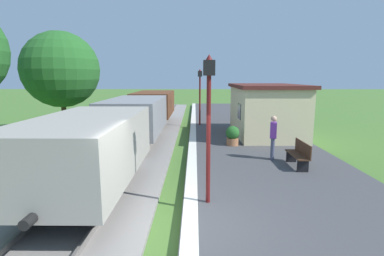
% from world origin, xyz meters
% --- Properties ---
extents(ground_plane, '(160.00, 160.00, 0.00)m').
position_xyz_m(ground_plane, '(0.00, 0.00, 0.00)').
color(ground_plane, '#47702D').
extents(platform_slab, '(6.00, 60.00, 0.25)m').
position_xyz_m(platform_slab, '(3.20, 0.00, 0.12)').
color(platform_slab, '#424244').
rests_on(platform_slab, ground).
extents(platform_edge_stripe, '(0.36, 60.00, 0.01)m').
position_xyz_m(platform_edge_stripe, '(0.40, 0.00, 0.25)').
color(platform_edge_stripe, silver).
rests_on(platform_edge_stripe, platform_slab).
extents(track_ballast, '(3.80, 60.00, 0.12)m').
position_xyz_m(track_ballast, '(-2.40, 0.00, 0.06)').
color(track_ballast, gray).
rests_on(track_ballast, ground).
extents(rail_near, '(0.07, 60.00, 0.14)m').
position_xyz_m(rail_near, '(-1.68, 0.00, 0.19)').
color(rail_near, slate).
rests_on(rail_near, track_ballast).
extents(rail_far, '(0.07, 60.00, 0.14)m').
position_xyz_m(rail_far, '(-3.12, 0.00, 0.19)').
color(rail_far, slate).
rests_on(rail_far, track_ballast).
extents(freight_train, '(2.50, 19.40, 2.12)m').
position_xyz_m(freight_train, '(-2.40, 8.40, 1.40)').
color(freight_train, gray).
rests_on(freight_train, rail_near).
extents(station_hut, '(3.50, 5.80, 2.78)m').
position_xyz_m(station_hut, '(4.40, 10.30, 1.65)').
color(station_hut, beige).
rests_on(station_hut, platform_slab).
extents(bench_near_hut, '(0.42, 1.50, 0.91)m').
position_xyz_m(bench_near_hut, '(4.22, 4.31, 0.72)').
color(bench_near_hut, '#422819').
rests_on(bench_near_hut, platform_slab).
extents(person_waiting, '(0.32, 0.43, 1.71)m').
position_xyz_m(person_waiting, '(3.52, 5.27, 1.18)').
color(person_waiting, '#474C66').
rests_on(person_waiting, platform_slab).
extents(potted_planter, '(0.64, 0.64, 0.92)m').
position_xyz_m(potted_planter, '(2.28, 7.68, 0.72)').
color(potted_planter, '#9E6642').
rests_on(potted_planter, platform_slab).
extents(lamp_post_near, '(0.28, 0.28, 3.70)m').
position_xyz_m(lamp_post_near, '(0.84, 1.25, 2.80)').
color(lamp_post_near, '#591414').
rests_on(lamp_post_near, platform_slab).
extents(lamp_post_far, '(0.28, 0.28, 3.70)m').
position_xyz_m(lamp_post_far, '(0.84, 13.73, 2.80)').
color(lamp_post_far, '#591414').
rests_on(lamp_post_far, platform_slab).
extents(tree_trackside_far, '(4.47, 4.47, 6.09)m').
position_xyz_m(tree_trackside_far, '(-7.45, 11.86, 3.85)').
color(tree_trackside_far, '#4C3823').
rests_on(tree_trackside_far, ground).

